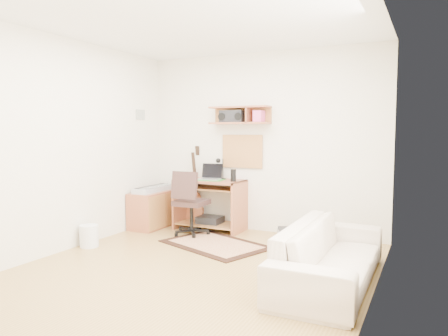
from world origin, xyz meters
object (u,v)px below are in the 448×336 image
at_px(printer, 293,234).
at_px(task_chair, 191,203).
at_px(desk, 210,205).
at_px(cabinet, 155,209).
at_px(sofa, 331,244).

bearing_deg(printer, task_chair, 169.87).
relative_size(desk, cabinet, 1.11).
distance_m(task_chair, sofa, 2.41).
xyz_separation_m(desk, printer, (1.30, -0.06, -0.29)).
height_order(cabinet, printer, cabinet).
bearing_deg(cabinet, task_chair, -16.36).
xyz_separation_m(desk, cabinet, (-0.87, -0.18, -0.10)).
bearing_deg(task_chair, cabinet, 162.05).
bearing_deg(sofa, printer, 29.44).
height_order(desk, cabinet, desk).
bearing_deg(desk, task_chair, -101.30).
distance_m(desk, printer, 1.33).
xyz_separation_m(task_chair, sofa, (2.17, -1.05, -0.09)).
bearing_deg(cabinet, sofa, -23.43).
height_order(desk, task_chair, task_chair).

